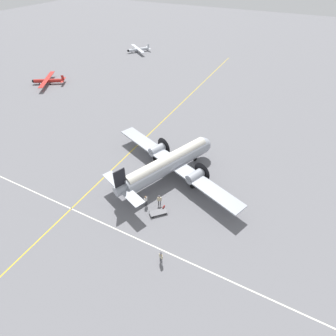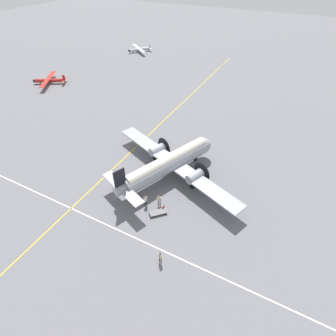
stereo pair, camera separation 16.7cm
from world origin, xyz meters
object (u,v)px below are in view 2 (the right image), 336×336
Objects in this scene: light_aircraft_distant at (139,49)px; light_aircraft_taxiing at (49,80)px; baggage_cart at (158,212)px; suitcase_near_door at (163,208)px; airliner_main at (170,162)px; crew_foreground at (160,256)px; ramp_agent at (159,199)px; passenger_boarding at (145,200)px; traffic_cone at (134,193)px.

light_aircraft_taxiing is at bearing 27.87° from light_aircraft_distant.
light_aircraft_distant reaches higher than baggage_cart.
baggage_cart is 0.23× the size of light_aircraft_taxiing.
light_aircraft_distant is at bearing -145.19° from suitcase_near_door.
airliner_main is 2.65× the size of light_aircraft_distant.
crew_foreground is 78.86m from light_aircraft_distant.
ramp_agent is 0.74× the size of baggage_cart.
airliner_main is at bearing 74.42° from light_aircraft_distant.
passenger_boarding is at bearing -159.09° from airliner_main.
crew_foreground is 3.06× the size of suitcase_near_door.
ramp_agent is 0.17× the size of light_aircraft_taxiing.
traffic_cone is (6.11, -2.71, -2.23)m from airliner_main.
passenger_boarding reaches higher than suitcase_near_door.
light_aircraft_distant is at bearing -39.90° from crew_foreground.
ramp_agent reaches higher than baggage_cart.
crew_foreground is 8.73m from passenger_boarding.
ramp_agent is at bearing -144.63° from airliner_main.
ramp_agent is 1.27m from suitcase_near_door.
baggage_cart is 52.92m from light_aircraft_taxiing.
baggage_cart is at bearing 72.68° from traffic_cone.
traffic_cone is at bearing 83.87° from passenger_boarding.
light_aircraft_distant is (-59.48, -40.36, 0.57)m from baggage_cart.
light_aircraft_taxiing is at bearing 125.32° from ramp_agent.
passenger_boarding reaches higher than traffic_cone.
baggage_cart is at bearing -89.79° from passenger_boarding.
airliner_main is at bearing 127.20° from light_aircraft_taxiing.
airliner_main reaches higher than ramp_agent.
traffic_cone is at bearing -94.97° from suitcase_near_door.
baggage_cart is 71.89m from light_aircraft_distant.
crew_foreground is 0.96× the size of ramp_agent.
crew_foreground is 11.26m from traffic_cone.
light_aircraft_taxiing is at bearing 106.21° from baggage_cart.
light_aircraft_taxiing is at bearing -119.77° from traffic_cone.
light_aircraft_taxiing reaches higher than light_aircraft_distant.
suitcase_near_door is at bearing 30.76° from baggage_cart.
light_aircraft_taxiing is 48.02m from traffic_cone.
crew_foreground reaches higher than suitcase_near_door.
traffic_cone is (-0.44, -5.05, 0.05)m from suitcase_near_door.
crew_foreground is 0.95× the size of passenger_boarding.
suitcase_near_door is (0.40, 0.86, -0.84)m from ramp_agent.
light_aircraft_taxiing is (-31.30, -50.08, -0.19)m from crew_foreground.
passenger_boarding is at bearing 69.83° from traffic_cone.
baggage_cart is (1.05, -0.26, 0.02)m from suitcase_near_door.
traffic_cone is (-1.49, -4.78, 0.02)m from baggage_cart.
airliner_main is at bearing 76.30° from ramp_agent.
passenger_boarding is 50.74m from light_aircraft_taxiing.
baggage_cart is at bearing -14.06° from suitcase_near_door.
traffic_cone is (-0.95, -2.59, -0.78)m from passenger_boarding.
passenger_boarding reaches higher than ramp_agent.
ramp_agent is 4.26m from traffic_cone.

